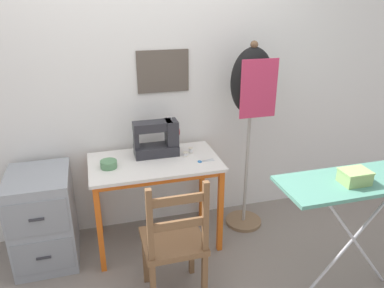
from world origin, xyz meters
TOP-DOWN VIEW (x-y plane):
  - ground_plane at (0.00, 0.00)m, footprint 14.00×14.00m
  - wall_back at (0.00, 0.64)m, footprint 10.00×0.07m
  - sewing_table at (0.00, 0.28)m, footprint 1.00×0.58m
  - sewing_machine at (0.06, 0.40)m, footprint 0.36×0.17m
  - fabric_bowl at (-0.35, 0.26)m, footprint 0.12×0.12m
  - scissors at (0.36, 0.18)m, footprint 0.13×0.04m
  - thread_spool_near_machine at (0.25, 0.32)m, footprint 0.04×0.04m
  - thread_spool_mid_table at (0.31, 0.37)m, footprint 0.04×0.04m
  - wooden_chair at (0.00, -0.35)m, footprint 0.40×0.38m
  - filing_cabinet at (-0.86, 0.31)m, footprint 0.45×0.54m
  - dress_form at (0.80, 0.33)m, footprint 0.35×0.32m
  - ironing_board at (1.16, -0.62)m, footprint 1.11×0.38m
  - storage_box at (1.05, -0.65)m, footprint 0.17×0.13m

SIDE VIEW (x-z plane):
  - ground_plane at x=0.00m, z-range 0.00..0.00m
  - filing_cabinet at x=-0.86m, z-range 0.00..0.73m
  - wooden_chair at x=0.00m, z-range -0.03..0.91m
  - sewing_table at x=0.00m, z-range 0.27..1.02m
  - scissors at x=0.36m, z-range 0.74..0.75m
  - thread_spool_near_machine at x=0.25m, z-range 0.74..0.77m
  - thread_spool_mid_table at x=0.31m, z-range 0.74..0.78m
  - fabric_bowl at x=-0.35m, z-range 0.74..0.80m
  - ironing_board at x=1.16m, z-range 0.39..1.29m
  - sewing_machine at x=0.06m, z-range 0.72..1.03m
  - storage_box at x=1.05m, z-range 0.89..0.97m
  - dress_form at x=0.80m, z-range 0.41..2.02m
  - wall_back at x=0.00m, z-range 0.00..2.55m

